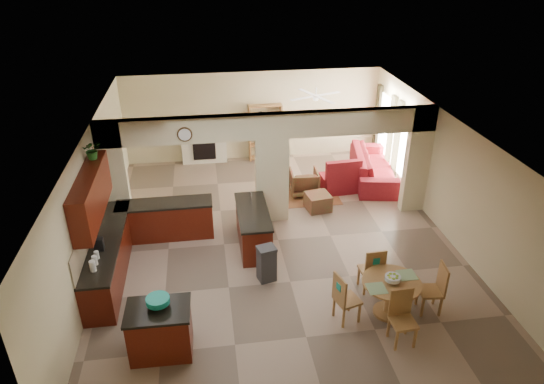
{
  "coord_description": "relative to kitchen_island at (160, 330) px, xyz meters",
  "views": [
    {
      "loc": [
        -1.56,
        -9.53,
        6.32
      ],
      "look_at": [
        -0.1,
        0.3,
        1.14
      ],
      "focal_mm": 32.0,
      "sensor_mm": 36.0,
      "label": 1
    }
  ],
  "objects": [
    {
      "name": "floor",
      "position": [
        2.52,
        3.15,
        -0.47
      ],
      "size": [
        10.0,
        10.0,
        0.0
      ],
      "primitive_type": "plane",
      "color": "gray",
      "rests_on": "ground"
    },
    {
      "name": "ceiling",
      "position": [
        2.52,
        3.15,
        2.33
      ],
      "size": [
        10.0,
        10.0,
        0.0
      ],
      "primitive_type": "plane",
      "rotation": [
        3.14,
        0.0,
        0.0
      ],
      "color": "white",
      "rests_on": "wall_back"
    },
    {
      "name": "wall_back",
      "position": [
        2.52,
        8.15,
        0.93
      ],
      "size": [
        8.0,
        0.0,
        8.0
      ],
      "primitive_type": "plane",
      "rotation": [
        1.57,
        0.0,
        0.0
      ],
      "color": "beige",
      "rests_on": "floor"
    },
    {
      "name": "wall_front",
      "position": [
        2.52,
        -1.85,
        0.93
      ],
      "size": [
        8.0,
        0.0,
        8.0
      ],
      "primitive_type": "plane",
      "rotation": [
        -1.57,
        0.0,
        0.0
      ],
      "color": "beige",
      "rests_on": "floor"
    },
    {
      "name": "wall_left",
      "position": [
        -1.48,
        3.15,
        0.93
      ],
      "size": [
        0.0,
        10.0,
        10.0
      ],
      "primitive_type": "plane",
      "rotation": [
        1.57,
        0.0,
        1.57
      ],
      "color": "beige",
      "rests_on": "floor"
    },
    {
      "name": "wall_right",
      "position": [
        6.52,
        3.15,
        0.93
      ],
      "size": [
        0.0,
        10.0,
        10.0
      ],
      "primitive_type": "plane",
      "rotation": [
        1.57,
        0.0,
        -1.57
      ],
      "color": "beige",
      "rests_on": "floor"
    },
    {
      "name": "partition_left_pier",
      "position": [
        -1.18,
        4.15,
        0.93
      ],
      "size": [
        0.6,
        0.25,
        2.8
      ],
      "primitive_type": "cube",
      "color": "beige",
      "rests_on": "floor"
    },
    {
      "name": "partition_center_pier",
      "position": [
        2.52,
        4.15,
        0.63
      ],
      "size": [
        0.8,
        0.25,
        2.2
      ],
      "primitive_type": "cube",
      "color": "beige",
      "rests_on": "floor"
    },
    {
      "name": "partition_right_pier",
      "position": [
        6.22,
        4.15,
        0.93
      ],
      "size": [
        0.6,
        0.25,
        2.8
      ],
      "primitive_type": "cube",
      "color": "beige",
      "rests_on": "floor"
    },
    {
      "name": "partition_header",
      "position": [
        2.52,
        4.15,
        2.03
      ],
      "size": [
        8.0,
        0.25,
        0.6
      ],
      "primitive_type": "cube",
      "color": "beige",
      "rests_on": "partition_center_pier"
    },
    {
      "name": "kitchen_counter",
      "position": [
        -0.74,
        2.9,
        -0.0
      ],
      "size": [
        2.52,
        3.29,
        1.48
      ],
      "color": "#471008",
      "rests_on": "floor"
    },
    {
      "name": "upper_cabinets",
      "position": [
        -1.3,
        2.35,
        1.45
      ],
      "size": [
        0.35,
        2.4,
        0.9
      ],
      "primitive_type": "cube",
      "color": "#471008",
      "rests_on": "wall_left"
    },
    {
      "name": "peninsula",
      "position": [
        1.92,
        3.04,
        -0.01
      ],
      "size": [
        0.7,
        1.85,
        0.91
      ],
      "color": "#471008",
      "rests_on": "floor"
    },
    {
      "name": "wall_clock",
      "position": [
        0.52,
        4.0,
        1.98
      ],
      "size": [
        0.34,
        0.03,
        0.34
      ],
      "primitive_type": "cylinder",
      "rotation": [
        1.57,
        0.0,
        0.0
      ],
      "color": "#4B3219",
      "rests_on": "partition_header"
    },
    {
      "name": "rug",
      "position": [
        3.72,
        5.25,
        -0.46
      ],
      "size": [
        1.6,
        1.3,
        0.01
      ],
      "primitive_type": "cube",
      "color": "brown",
      "rests_on": "floor"
    },
    {
      "name": "fireplace",
      "position": [
        0.92,
        7.98,
        0.15
      ],
      "size": [
        1.6,
        0.35,
        1.2
      ],
      "color": "silver",
      "rests_on": "floor"
    },
    {
      "name": "shelving_unit",
      "position": [
        2.87,
        7.97,
        0.43
      ],
      "size": [
        1.0,
        0.32,
        1.8
      ],
      "primitive_type": "cube",
      "color": "brown",
      "rests_on": "floor"
    },
    {
      "name": "window_a",
      "position": [
        6.49,
        5.45,
        0.73
      ],
      "size": [
        0.02,
        0.9,
        1.9
      ],
      "primitive_type": "cube",
      "color": "white",
      "rests_on": "wall_right"
    },
    {
      "name": "window_b",
      "position": [
        6.49,
        7.15,
        0.73
      ],
      "size": [
        0.02,
        0.9,
        1.9
      ],
      "primitive_type": "cube",
      "color": "white",
      "rests_on": "wall_right"
    },
    {
      "name": "glazed_door",
      "position": [
        6.49,
        6.3,
        0.58
      ],
      "size": [
        0.02,
        0.7,
        2.1
      ],
      "primitive_type": "cube",
      "color": "white",
      "rests_on": "wall_right"
    },
    {
      "name": "drape_a_left",
      "position": [
        6.45,
        4.85,
        0.73
      ],
      "size": [
        0.1,
        0.28,
        2.3
      ],
      "primitive_type": "cube",
      "color": "#3E2018",
      "rests_on": "wall_right"
    },
    {
      "name": "drape_a_right",
      "position": [
        6.45,
        6.05,
        0.73
      ],
      "size": [
        0.1,
        0.28,
        2.3
      ],
      "primitive_type": "cube",
      "color": "#3E2018",
      "rests_on": "wall_right"
    },
    {
      "name": "drape_b_left",
      "position": [
        6.45,
        6.55,
        0.73
      ],
      "size": [
        0.1,
        0.28,
        2.3
      ],
      "primitive_type": "cube",
      "color": "#3E2018",
      "rests_on": "wall_right"
    },
    {
      "name": "drape_b_right",
      "position": [
        6.45,
        7.75,
        0.73
      ],
      "size": [
        0.1,
        0.28,
        2.3
      ],
      "primitive_type": "cube",
      "color": "#3E2018",
      "rests_on": "wall_right"
    },
    {
      "name": "ceiling_fan",
      "position": [
        4.02,
        6.15,
        2.09
      ],
      "size": [
        1.0,
        1.0,
        0.1
      ],
      "primitive_type": "cylinder",
      "color": "white",
      "rests_on": "ceiling"
    },
    {
      "name": "kitchen_island",
      "position": [
        0.0,
        0.0,
        0.0
      ],
      "size": [
        1.09,
        0.79,
        0.93
      ],
      "rotation": [
        0.0,
        0.0,
        -0.02
      ],
      "color": "#471008",
      "rests_on": "floor"
    },
    {
      "name": "teal_bowl",
      "position": [
        0.02,
        0.07,
        0.55
      ],
      "size": [
        0.39,
        0.39,
        0.18
      ],
      "primitive_type": "cylinder",
      "color": "#159480",
      "rests_on": "kitchen_island"
    },
    {
      "name": "trash_can",
      "position": [
        2.05,
        1.71,
        -0.1
      ],
      "size": [
        0.41,
        0.37,
        0.73
      ],
      "primitive_type": "cube",
      "rotation": [
        0.0,
        0.0,
        0.25
      ],
      "color": "#313133",
      "rests_on": "floor"
    },
    {
      "name": "dining_table",
      "position": [
        4.19,
        0.35,
        0.03
      ],
      "size": [
        1.09,
        1.09,
        0.75
      ],
      "color": "brown",
      "rests_on": "floor"
    },
    {
      "name": "fruit_bowl",
      "position": [
        4.19,
        0.33,
        0.36
      ],
      "size": [
        0.29,
        0.29,
        0.15
      ],
      "primitive_type": "cylinder",
      "color": "#7CA623",
      "rests_on": "dining_table"
    },
    {
      "name": "sofa",
      "position": [
        5.82,
        6.02,
        -0.05
      ],
      "size": [
        3.0,
        1.64,
        0.83
      ],
      "primitive_type": "imported",
      "rotation": [
        0.0,
        0.0,
        1.38
      ],
      "color": "maroon",
      "rests_on": "floor"
    },
    {
      "name": "chaise",
      "position": [
        4.66,
        5.51,
        -0.27
      ],
      "size": [
        1.07,
        0.9,
        0.4
      ],
      "primitive_type": "cube",
      "rotation": [
        0.0,
        0.0,
        0.08
      ],
      "color": "maroon",
      "rests_on": "floor"
    },
    {
      "name": "armchair",
      "position": [
        3.6,
        5.41,
        -0.11
      ],
      "size": [
        0.79,
        0.81,
        0.7
      ],
      "primitive_type": "imported",
      "rotation": [
        0.0,
        0.0,
        3.09
      ],
      "color": "maroon",
      "rests_on": "floor"
    },
    {
      "name": "ottoman",
      "position": [
        3.79,
        4.48,
        -0.25
      ],
      "size": [
        0.68,
        0.68,
        0.43
      ],
      "primitive_type": "cube",
      "rotation": [
        0.0,
        0.0,
        0.15
      ],
      "color": "maroon",
      "rests_on": "floor"
    },
    {
      "name": "plant",
      "position": [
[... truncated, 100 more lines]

